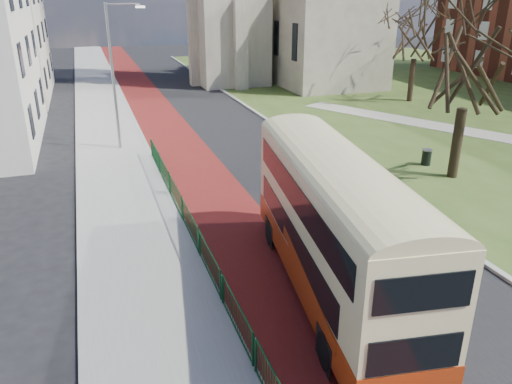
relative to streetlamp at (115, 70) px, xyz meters
name	(u,v)px	position (x,y,z in m)	size (l,w,h in m)	color
ground	(326,303)	(4.35, -18.00, -4.59)	(160.00, 160.00, 0.00)	black
road_carriageway	(212,132)	(5.85, 2.00, -4.59)	(9.00, 120.00, 0.01)	black
bus_lane	(171,136)	(3.15, 2.00, -4.59)	(3.40, 120.00, 0.01)	#591414
pavement_west	(110,140)	(-0.65, 2.00, -4.53)	(4.00, 120.00, 0.12)	gray
kerb_west	(142,138)	(1.35, 2.00, -4.53)	(0.25, 120.00, 0.13)	#999993
kerb_east	(267,119)	(10.45, 4.00, -4.53)	(0.25, 80.00, 0.13)	#999993
grass_green	(489,102)	(30.35, 4.00, -4.57)	(40.00, 80.00, 0.04)	#344D1B
pedestrian_railing	(198,242)	(1.40, -14.00, -4.04)	(0.07, 24.00, 1.12)	#0D3C1C
streetlamp	(115,70)	(0.00, 0.00, 0.00)	(2.13, 0.18, 8.00)	gray
bus	(334,221)	(4.67, -17.58, -2.15)	(3.85, 10.47, 4.28)	#912C0D
winter_tree_near	(471,50)	(15.16, -10.19, 1.57)	(7.56, 7.56, 8.85)	black
winter_tree_far	(418,24)	(24.23, 6.52, 1.65)	(7.59, 7.59, 8.96)	#2E2117
litter_bin	(426,157)	(15.05, -8.23, -4.13)	(0.63, 0.63, 0.85)	black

